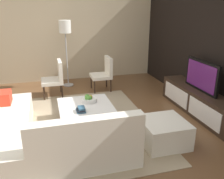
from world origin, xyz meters
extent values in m
plane|color=brown|center=(0.00, 0.00, 0.00)|extent=(14.00, 14.00, 0.00)
cube|color=black|center=(0.00, 2.70, 1.40)|extent=(6.40, 0.12, 2.80)
cube|color=#C6B28E|center=(-3.20, 0.20, 1.40)|extent=(0.12, 5.20, 2.80)
cube|color=tan|center=(-0.10, 0.00, 0.01)|extent=(3.28, 2.58, 0.01)
cube|color=#332319|center=(0.00, 2.40, 0.25)|extent=(2.20, 0.46, 0.50)
cube|color=white|center=(-0.51, 2.16, 0.25)|extent=(0.93, 0.01, 0.35)
cube|color=white|center=(0.51, 2.16, 0.25)|extent=(0.93, 0.01, 0.35)
cube|color=black|center=(0.00, 2.40, 0.80)|extent=(1.00, 0.05, 0.60)
cube|color=#591E66|center=(0.00, 2.37, 0.80)|extent=(0.90, 0.01, 0.51)
cube|color=silver|center=(0.20, -1.30, 0.21)|extent=(2.35, 0.85, 0.43)
cube|color=silver|center=(0.95, -0.12, 0.21)|extent=(0.85, 1.50, 0.43)
cube|color=silver|center=(1.29, -0.12, 0.62)|extent=(0.18, 1.50, 0.38)
cube|color=red|center=(-0.51, -1.30, 0.54)|extent=(0.36, 0.20, 0.22)
cube|color=red|center=(0.95, 0.25, 0.46)|extent=(0.60, 0.44, 0.06)
cube|color=#332319|center=(-0.10, 0.10, 0.17)|extent=(0.86, 0.77, 0.33)
cube|color=white|center=(-0.10, 0.10, 0.35)|extent=(1.08, 0.97, 0.05)
cylinder|color=#332319|center=(-2.05, -0.64, 0.19)|extent=(0.04, 0.04, 0.38)
cylinder|color=#332319|center=(-1.58, -0.64, 0.19)|extent=(0.04, 0.04, 0.38)
cylinder|color=#332319|center=(-2.05, -0.22, 0.19)|extent=(0.04, 0.04, 0.38)
cylinder|color=#332319|center=(-1.58, -0.22, 0.19)|extent=(0.04, 0.04, 0.38)
cube|color=silver|center=(-1.81, -0.43, 0.38)|extent=(0.56, 0.50, 0.08)
cube|color=silver|center=(-1.81, -0.22, 0.65)|extent=(0.56, 0.08, 0.45)
cylinder|color=#A5A5AA|center=(-2.55, 0.02, 0.01)|extent=(0.28, 0.28, 0.02)
cylinder|color=#A5A5AA|center=(-2.55, 0.02, 0.73)|extent=(0.03, 0.03, 1.40)
cylinder|color=white|center=(-2.55, 0.02, 1.59)|extent=(0.31, 0.31, 0.32)
cube|color=silver|center=(0.86, 1.18, 0.20)|extent=(0.70, 0.70, 0.40)
cylinder|color=silver|center=(-0.28, 0.20, 0.42)|extent=(0.28, 0.28, 0.07)
sphere|color=#4C8C33|center=(-0.25, 0.20, 0.47)|extent=(0.09, 0.09, 0.09)
sphere|color=#B23326|center=(-0.27, 0.22, 0.46)|extent=(0.07, 0.07, 0.07)
sphere|color=gold|center=(-0.32, 0.23, 0.46)|extent=(0.07, 0.07, 0.07)
sphere|color=#4C8C33|center=(-0.32, 0.17, 0.47)|extent=(0.10, 0.10, 0.10)
sphere|color=#4C8C33|center=(-0.25, 0.15, 0.47)|extent=(0.08, 0.08, 0.08)
cylinder|color=#332319|center=(-2.15, 0.59, 0.19)|extent=(0.04, 0.04, 0.38)
cylinder|color=#332319|center=(-1.70, 0.59, 0.19)|extent=(0.04, 0.04, 0.38)
cylinder|color=#332319|center=(-2.15, 1.01, 0.19)|extent=(0.04, 0.04, 0.38)
cylinder|color=#332319|center=(-1.70, 1.01, 0.19)|extent=(0.04, 0.04, 0.38)
cube|color=silver|center=(-1.93, 0.80, 0.38)|extent=(0.52, 0.50, 0.08)
cube|color=silver|center=(-1.93, 1.01, 0.65)|extent=(0.52, 0.08, 0.45)
cube|color=#2D516B|center=(0.11, -0.02, 0.39)|extent=(0.21, 0.15, 0.02)
cube|color=#1E232D|center=(0.12, -0.03, 0.42)|extent=(0.18, 0.13, 0.02)
cube|color=#2D516B|center=(0.11, -0.01, 0.44)|extent=(0.18, 0.11, 0.03)
camera|label=1|loc=(3.96, -0.53, 2.13)|focal=39.04mm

